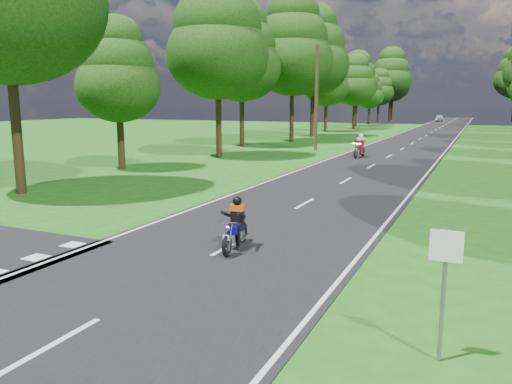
% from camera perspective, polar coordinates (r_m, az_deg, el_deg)
% --- Properties ---
extents(ground, '(160.00, 160.00, 0.00)m').
position_cam_1_polar(ground, '(11.56, -7.56, -8.67)').
color(ground, '#205112').
rests_on(ground, ground).
extents(main_road, '(7.00, 140.00, 0.02)m').
position_cam_1_polar(main_road, '(59.65, 18.89, 6.13)').
color(main_road, black).
rests_on(main_road, ground).
extents(road_markings, '(7.40, 140.00, 0.01)m').
position_cam_1_polar(road_markings, '(57.80, 18.56, 6.05)').
color(road_markings, silver).
rests_on(road_markings, main_road).
extents(treeline, '(40.00, 115.35, 14.78)m').
position_cam_1_polar(treeline, '(69.60, 21.36, 13.30)').
color(treeline, black).
rests_on(treeline, ground).
extents(telegraph_pole, '(1.20, 0.26, 8.00)m').
position_cam_1_polar(telegraph_pole, '(39.09, 6.92, 10.68)').
color(telegraph_pole, '#382616').
rests_on(telegraph_pole, ground).
extents(road_sign, '(0.45, 0.07, 2.00)m').
position_cam_1_polar(road_sign, '(7.62, 20.75, -8.71)').
color(road_sign, slate).
rests_on(road_sign, ground).
extents(rider_near_blue, '(0.79, 1.68, 1.35)m').
position_cam_1_polar(rider_near_blue, '(12.71, -2.39, -3.60)').
color(rider_near_blue, '#0F0B83').
rests_on(rider_near_blue, main_road).
extents(rider_far_red, '(0.78, 1.97, 1.60)m').
position_cam_1_polar(rider_far_red, '(34.62, 11.75, 5.22)').
color(rider_far_red, maroon).
rests_on(rider_far_red, main_road).
extents(distant_car, '(2.07, 4.05, 1.32)m').
position_cam_1_polar(distant_car, '(104.11, 20.21, 7.96)').
color(distant_car, silver).
rests_on(distant_car, main_road).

